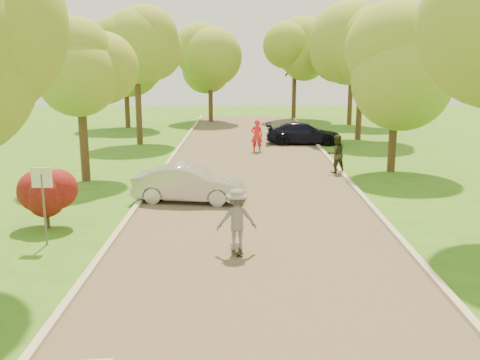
{
  "coord_description": "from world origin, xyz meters",
  "views": [
    {
      "loc": [
        -0.4,
        -9.99,
        5.0
      ],
      "look_at": [
        -0.47,
        6.39,
        1.3
      ],
      "focal_mm": 40.0,
      "sensor_mm": 36.0,
      "label": 1
    }
  ],
  "objects_px": {
    "longboard": "(237,249)",
    "person_striped": "(257,136)",
    "street_sign": "(43,190)",
    "dark_sedan": "(304,133)",
    "silver_sedan": "(189,184)",
    "skateboarder": "(237,219)",
    "person_olive": "(336,154)"
  },
  "relations": [
    {
      "from": "longboard",
      "to": "person_striped",
      "type": "bearing_deg",
      "value": -102.07
    },
    {
      "from": "street_sign",
      "to": "dark_sedan",
      "type": "xyz_separation_m",
      "value": [
        9.1,
        18.11,
        -0.91
      ]
    },
    {
      "from": "dark_sedan",
      "to": "person_striped",
      "type": "height_order",
      "value": "person_striped"
    },
    {
      "from": "street_sign",
      "to": "longboard",
      "type": "relative_size",
      "value": 2.51
    },
    {
      "from": "longboard",
      "to": "person_striped",
      "type": "distance_m",
      "value": 15.93
    },
    {
      "from": "longboard",
      "to": "silver_sedan",
      "type": "bearing_deg",
      "value": -80.18
    },
    {
      "from": "street_sign",
      "to": "skateboarder",
      "type": "bearing_deg",
      "value": -6.48
    },
    {
      "from": "street_sign",
      "to": "longboard",
      "type": "height_order",
      "value": "street_sign"
    },
    {
      "from": "street_sign",
      "to": "longboard",
      "type": "bearing_deg",
      "value": -6.48
    },
    {
      "from": "street_sign",
      "to": "silver_sedan",
      "type": "relative_size",
      "value": 0.55
    },
    {
      "from": "dark_sedan",
      "to": "person_olive",
      "type": "distance_m",
      "value": 8.51
    },
    {
      "from": "silver_sedan",
      "to": "longboard",
      "type": "relative_size",
      "value": 4.58
    },
    {
      "from": "person_striped",
      "to": "street_sign",
      "type": "bearing_deg",
      "value": 69.24
    },
    {
      "from": "longboard",
      "to": "street_sign",
      "type": "bearing_deg",
      "value": -15.16
    },
    {
      "from": "longboard",
      "to": "person_striped",
      "type": "relative_size",
      "value": 0.49
    },
    {
      "from": "skateboarder",
      "to": "person_striped",
      "type": "bearing_deg",
      "value": -102.07
    },
    {
      "from": "dark_sedan",
      "to": "skateboarder",
      "type": "bearing_deg",
      "value": 172.04
    },
    {
      "from": "dark_sedan",
      "to": "skateboarder",
      "type": "height_order",
      "value": "skateboarder"
    },
    {
      "from": "longboard",
      "to": "person_striped",
      "type": "xyz_separation_m",
      "value": [
        0.94,
        15.89,
        0.8
      ]
    },
    {
      "from": "person_striped",
      "to": "person_olive",
      "type": "xyz_separation_m",
      "value": [
        3.4,
        -5.67,
        -0.02
      ]
    },
    {
      "from": "street_sign",
      "to": "person_olive",
      "type": "height_order",
      "value": "street_sign"
    },
    {
      "from": "dark_sedan",
      "to": "longboard",
      "type": "relative_size",
      "value": 5.23
    },
    {
      "from": "longboard",
      "to": "skateboarder",
      "type": "relative_size",
      "value": 0.53
    },
    {
      "from": "silver_sedan",
      "to": "dark_sedan",
      "type": "relative_size",
      "value": 0.88
    },
    {
      "from": "skateboarder",
      "to": "longboard",
      "type": "bearing_deg",
      "value": 81.31
    },
    {
      "from": "silver_sedan",
      "to": "dark_sedan",
      "type": "distance_m",
      "value": 14.59
    },
    {
      "from": "skateboarder",
      "to": "silver_sedan",
      "type": "bearing_deg",
      "value": -80.18
    },
    {
      "from": "dark_sedan",
      "to": "person_striped",
      "type": "distance_m",
      "value": 4.06
    },
    {
      "from": "dark_sedan",
      "to": "skateboarder",
      "type": "xyz_separation_m",
      "value": [
        -3.85,
        -18.71,
        0.27
      ]
    },
    {
      "from": "silver_sedan",
      "to": "longboard",
      "type": "height_order",
      "value": "silver_sedan"
    },
    {
      "from": "longboard",
      "to": "person_olive",
      "type": "xyz_separation_m",
      "value": [
        4.35,
        10.21,
        0.77
      ]
    },
    {
      "from": "longboard",
      "to": "person_olive",
      "type": "height_order",
      "value": "person_olive"
    }
  ]
}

